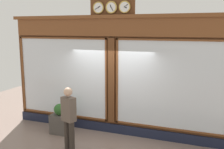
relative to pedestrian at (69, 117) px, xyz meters
The scene contains 4 objects.
shop_facade 1.95m from the pedestrian, 109.46° to the right, with size 6.76×0.42×3.99m.
pedestrian is the anchor object (origin of this frame).
planter_box 1.40m from the pedestrian, 47.06° to the right, with size 0.56×0.36×0.58m, color #4C4742.
planter_shrub 1.25m from the pedestrian, 47.06° to the right, with size 0.34×0.34×0.34m, color #285623.
Camera 1 is at (-2.67, 7.03, 3.15)m, focal length 41.67 mm.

